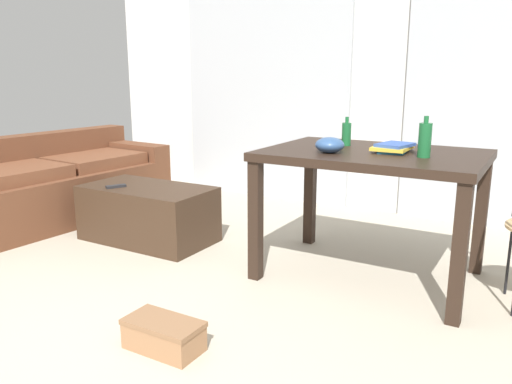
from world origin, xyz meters
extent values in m
plane|color=#B2A893|center=(0.00, 1.18, 0.00)|extent=(7.57, 7.57, 0.00)
cube|color=silver|center=(0.00, 3.16, 1.32)|extent=(5.88, 0.10, 2.64)
cube|color=#B2B7BC|center=(-1.13, 3.07, 1.20)|extent=(1.76, 0.03, 2.40)
cube|color=brown|center=(-2.25, 1.42, 0.21)|extent=(0.96, 2.02, 0.41)
cube|color=brown|center=(-2.56, 1.45, 0.56)|extent=(0.34, 1.98, 0.29)
cube|color=brown|center=(-2.18, 2.31, 0.49)|extent=(0.84, 0.26, 0.15)
cube|color=brown|center=(-2.17, 1.81, 0.46)|extent=(0.63, 0.78, 0.10)
cube|color=brown|center=(-2.22, 1.03, 0.46)|extent=(0.63, 0.78, 0.10)
cube|color=#382619|center=(-1.18, 1.40, 0.21)|extent=(0.96, 0.53, 0.41)
cube|color=black|center=(0.46, 1.57, 0.75)|extent=(1.25, 0.88, 0.05)
cube|color=black|center=(-0.12, 1.18, 0.36)|extent=(0.07, 0.07, 0.73)
cube|color=black|center=(1.03, 1.18, 0.36)|extent=(0.07, 0.07, 0.73)
cube|color=black|center=(-0.12, 1.96, 0.36)|extent=(0.07, 0.07, 0.73)
cube|color=black|center=(1.03, 1.96, 0.36)|extent=(0.07, 0.07, 0.73)
cylinder|color=black|center=(1.23, 1.70, 0.22)|extent=(0.02, 0.02, 0.44)
cylinder|color=#195B2D|center=(0.76, 1.48, 0.87)|extent=(0.07, 0.07, 0.19)
cylinder|color=#195B2D|center=(0.76, 1.48, 0.98)|extent=(0.02, 0.02, 0.04)
cylinder|color=#195B2D|center=(0.24, 1.71, 0.85)|extent=(0.06, 0.06, 0.14)
cylinder|color=#195B2D|center=(0.24, 1.71, 0.94)|extent=(0.02, 0.02, 0.04)
ellipsoid|color=#2D4C7A|center=(0.26, 1.38, 0.82)|extent=(0.17, 0.17, 0.09)
cube|color=#1E668C|center=(0.57, 1.60, 0.79)|extent=(0.16, 0.27, 0.02)
cube|color=gold|center=(0.56, 1.59, 0.80)|extent=(0.19, 0.26, 0.02)
cube|color=#33519E|center=(0.58, 1.59, 0.82)|extent=(0.20, 0.24, 0.02)
cube|color=#232326|center=(-1.35, 1.27, 0.42)|extent=(0.11, 0.15, 0.02)
cube|color=#996B47|center=(-0.06, 0.25, 0.06)|extent=(0.35, 0.19, 0.12)
cube|color=brown|center=(-0.06, 0.25, 0.13)|extent=(0.36, 0.19, 0.02)
camera|label=1|loc=(1.36, -1.34, 1.23)|focal=35.68mm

